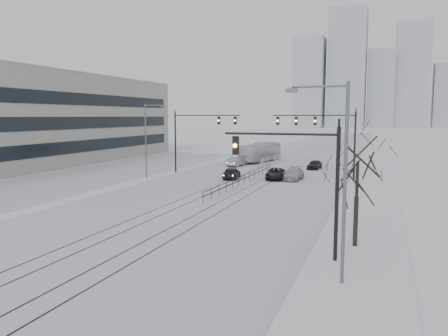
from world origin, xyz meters
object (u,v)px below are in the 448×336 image
sedan_nb_front (276,174)px  sedan_nb_far (315,165)px  sedan_nb_right (293,174)px  traffic_mast_near (305,174)px  sedan_sb_outer (236,162)px  sedan_sb_inner (232,173)px  bare_tree (357,171)px  box_truck (261,152)px

sedan_nb_front → sedan_nb_far: bearing=66.8°
sedan_nb_right → sedan_nb_far: size_ratio=1.26×
traffic_mast_near → sedan_sb_outer: size_ratio=1.60×
sedan_nb_right → sedan_sb_inner: bearing=-164.6°
sedan_sb_inner → sedan_sb_outer: (-3.65, 12.75, 0.01)m
sedan_sb_inner → sedan_nb_far: sedan_sb_inner is taller
bare_tree → sedan_nb_front: size_ratio=1.27×
traffic_mast_near → sedan_nb_right: 29.51m
sedan_sb_inner → sedan_nb_front: 5.28m
sedan_sb_outer → box_truck: 7.87m
bare_tree → sedan_nb_right: size_ratio=1.27×
bare_tree → sedan_sb_outer: (-19.30, 36.53, -3.77)m
bare_tree → sedan_sb_outer: 41.49m
traffic_mast_near → sedan_sb_inner: size_ratio=1.68×
sedan_sb_outer → sedan_nb_right: size_ratio=0.91×
traffic_mast_near → sedan_nb_far: 40.44m
traffic_mast_near → sedan_nb_right: size_ratio=1.46×
bare_tree → box_truck: bare_tree is taller
sedan_sb_outer → sedan_nb_right: 15.33m
sedan_sb_outer → box_truck: (1.68, 7.65, 0.84)m
traffic_mast_near → sedan_nb_front: 29.71m
sedan_sb_inner → sedan_nb_far: 15.33m
sedan_nb_front → sedan_nb_far: (2.88, 11.61, -0.02)m
sedan_sb_inner → box_truck: (-1.97, 20.39, 0.85)m
sedan_nb_far → sedan_nb_front: bearing=-97.6°
box_truck → sedan_nb_front: bearing=119.9°
sedan_sb_inner → sedan_nb_right: (7.10, 1.81, -0.01)m
bare_tree → sedan_sb_inner: bearing=123.3°
bare_tree → box_truck: bearing=111.7°
sedan_nb_far → bare_tree: bearing=-71.9°
traffic_mast_near → box_truck: traffic_mast_near is taller
bare_tree → box_truck: (-17.62, 44.18, -2.94)m
sedan_sb_outer → traffic_mast_near: bearing=118.3°
sedan_nb_front → sedan_nb_right: size_ratio=1.00×
bare_tree → sedan_sb_inner: 28.72m
sedan_nb_right → traffic_mast_near: bearing=-76.8°
sedan_nb_front → sedan_nb_right: (2.04, 0.31, 0.03)m
traffic_mast_near → bare_tree: 3.85m
sedan_nb_front → box_truck: size_ratio=0.43×
sedan_sb_inner → sedan_nb_far: bearing=-129.1°
sedan_nb_right → sedan_sb_outer: bearing=135.5°
sedan_nb_right → sedan_nb_far: (0.84, 11.30, -0.05)m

